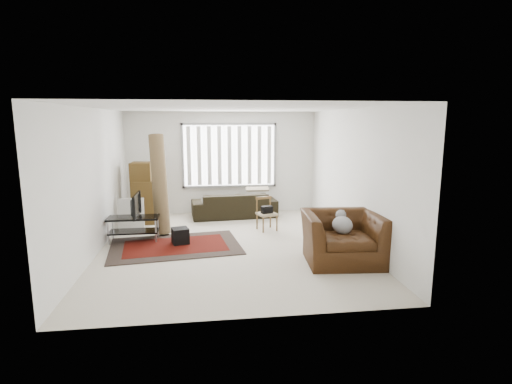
{
  "coord_description": "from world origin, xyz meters",
  "views": [
    {
      "loc": [
        -0.48,
        -7.66,
        2.47
      ],
      "look_at": [
        0.55,
        0.18,
        1.05
      ],
      "focal_mm": 28.0,
      "sensor_mm": 36.0,
      "label": 1
    }
  ],
  "objects_px": {
    "side_chair": "(267,212)",
    "armchair": "(343,234)",
    "sofa": "(234,201)",
    "tv_stand": "(134,224)",
    "moving_boxes": "(144,195)"
  },
  "relations": [
    {
      "from": "tv_stand",
      "to": "armchair",
      "type": "xyz_separation_m",
      "value": [
        3.87,
        -1.74,
        0.13
      ]
    },
    {
      "from": "tv_stand",
      "to": "armchair",
      "type": "bearing_deg",
      "value": -24.21
    },
    {
      "from": "tv_stand",
      "to": "moving_boxes",
      "type": "relative_size",
      "value": 0.7
    },
    {
      "from": "moving_boxes",
      "to": "armchair",
      "type": "xyz_separation_m",
      "value": [
        3.86,
        -3.28,
        -0.18
      ]
    },
    {
      "from": "armchair",
      "to": "moving_boxes",
      "type": "bearing_deg",
      "value": 144.34
    },
    {
      "from": "side_chair",
      "to": "armchair",
      "type": "relative_size",
      "value": 0.52
    },
    {
      "from": "sofa",
      "to": "side_chair",
      "type": "relative_size",
      "value": 2.88
    },
    {
      "from": "tv_stand",
      "to": "armchair",
      "type": "height_order",
      "value": "armchair"
    },
    {
      "from": "moving_boxes",
      "to": "tv_stand",
      "type": "bearing_deg",
      "value": -90.16
    },
    {
      "from": "armchair",
      "to": "sofa",
      "type": "bearing_deg",
      "value": 119.16
    },
    {
      "from": "moving_boxes",
      "to": "sofa",
      "type": "height_order",
      "value": "moving_boxes"
    },
    {
      "from": "moving_boxes",
      "to": "side_chair",
      "type": "height_order",
      "value": "moving_boxes"
    },
    {
      "from": "sofa",
      "to": "side_chair",
      "type": "xyz_separation_m",
      "value": [
        0.63,
        -1.38,
        0.0
      ]
    },
    {
      "from": "sofa",
      "to": "armchair",
      "type": "bearing_deg",
      "value": 109.82
    },
    {
      "from": "tv_stand",
      "to": "armchair",
      "type": "distance_m",
      "value": 4.24
    }
  ]
}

